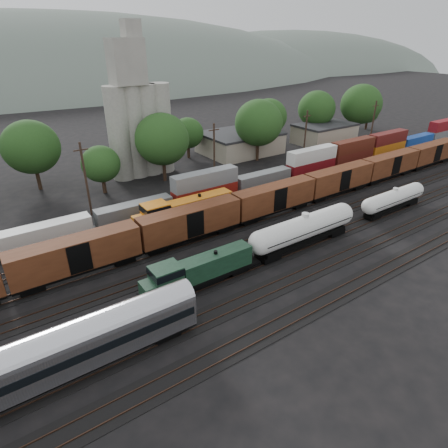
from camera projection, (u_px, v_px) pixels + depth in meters
ground at (229, 250)px, 51.06m from camera, size 600.00×600.00×0.00m
tracks at (229, 250)px, 51.04m from camera, size 180.00×33.20×0.20m
green_locomotive at (196, 272)px, 42.26m from camera, size 15.15×2.67×4.01m
tank_car_a at (304, 229)px, 50.58m from camera, size 18.36×3.29×4.81m
tank_car_b at (394, 199)px, 61.20m from camera, size 15.04×2.69×3.94m
passenger_coach at (66, 350)px, 30.44m from camera, size 23.08×2.85×5.24m
orange_locomotive at (183, 211)px, 56.51m from camera, size 17.82×2.97×4.45m
boxcar_string at (190, 222)px, 51.80m from camera, size 138.20×2.90×4.20m
container_wall at (244, 180)px, 67.96m from camera, size 181.17×2.60×5.80m
grain_silo at (139, 120)px, 74.24m from camera, size 13.40×5.00×29.00m
industrial_sheds at (159, 161)px, 79.27m from camera, size 119.38×17.26×5.10m
tree_band at (159, 136)px, 76.41m from camera, size 163.29×20.83×14.55m
utility_poles at (156, 165)px, 64.51m from camera, size 122.20×0.36×12.00m
distant_hills at (45, 111)px, 264.15m from camera, size 860.00×286.00×130.00m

